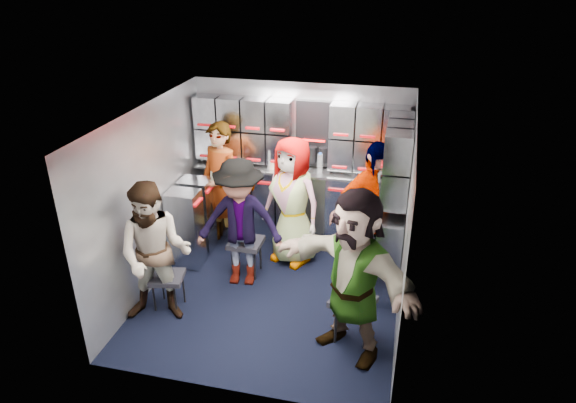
% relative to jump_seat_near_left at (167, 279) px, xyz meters
% --- Properties ---
extents(floor, '(3.00, 3.00, 0.00)m').
position_rel_jump_seat_near_left_xyz_m(floor, '(1.04, 0.49, -0.36)').
color(floor, black).
rests_on(floor, ground).
extents(wall_back, '(2.80, 0.04, 2.10)m').
position_rel_jump_seat_near_left_xyz_m(wall_back, '(1.04, 1.99, 0.69)').
color(wall_back, '#8E929B').
rests_on(wall_back, ground).
extents(wall_left, '(0.04, 3.00, 2.10)m').
position_rel_jump_seat_near_left_xyz_m(wall_left, '(-0.36, 0.49, 0.69)').
color(wall_left, '#8E929B').
rests_on(wall_left, ground).
extents(wall_right, '(0.04, 3.00, 2.10)m').
position_rel_jump_seat_near_left_xyz_m(wall_right, '(2.44, 0.49, 0.69)').
color(wall_right, '#8E929B').
rests_on(wall_right, ground).
extents(ceiling, '(2.80, 3.00, 0.02)m').
position_rel_jump_seat_near_left_xyz_m(ceiling, '(1.04, 0.49, 1.74)').
color(ceiling, silver).
rests_on(ceiling, wall_back).
extents(cart_bank_back, '(2.68, 0.38, 0.99)m').
position_rel_jump_seat_near_left_xyz_m(cart_bank_back, '(1.04, 1.78, 0.14)').
color(cart_bank_back, '#9399A2').
rests_on(cart_bank_back, ground).
extents(cart_bank_left, '(0.38, 0.76, 0.99)m').
position_rel_jump_seat_near_left_xyz_m(cart_bank_left, '(-0.15, 1.05, 0.14)').
color(cart_bank_left, '#9399A2').
rests_on(cart_bank_left, ground).
extents(counter, '(2.68, 0.42, 0.03)m').
position_rel_jump_seat_near_left_xyz_m(counter, '(1.04, 1.78, 0.66)').
color(counter, '#B0B2B7').
rests_on(counter, cart_bank_back).
extents(locker_bank_back, '(2.68, 0.28, 0.82)m').
position_rel_jump_seat_near_left_xyz_m(locker_bank_back, '(1.04, 1.84, 1.13)').
color(locker_bank_back, '#9399A2').
rests_on(locker_bank_back, wall_back).
extents(locker_bank_right, '(0.28, 1.00, 0.82)m').
position_rel_jump_seat_near_left_xyz_m(locker_bank_right, '(2.29, 1.19, 1.13)').
color(locker_bank_right, '#9399A2').
rests_on(locker_bank_right, wall_right).
extents(right_cabinet, '(0.28, 1.20, 1.00)m').
position_rel_jump_seat_near_left_xyz_m(right_cabinet, '(2.29, 1.09, 0.14)').
color(right_cabinet, '#9399A2').
rests_on(right_cabinet, ground).
extents(coffee_niche, '(0.46, 0.16, 0.84)m').
position_rel_jump_seat_near_left_xyz_m(coffee_niche, '(1.22, 1.90, 1.11)').
color(coffee_niche, black).
rests_on(coffee_niche, wall_back).
extents(red_latch_strip, '(2.60, 0.02, 0.03)m').
position_rel_jump_seat_near_left_xyz_m(red_latch_strip, '(1.04, 1.58, 0.52)').
color(red_latch_strip, '#AD0A10').
rests_on(red_latch_strip, cart_bank_back).
extents(jump_seat_near_left, '(0.40, 0.38, 0.40)m').
position_rel_jump_seat_near_left_xyz_m(jump_seat_near_left, '(0.00, 0.00, 0.00)').
color(jump_seat_near_left, black).
rests_on(jump_seat_near_left, ground).
extents(jump_seat_mid_left, '(0.39, 0.37, 0.45)m').
position_rel_jump_seat_near_left_xyz_m(jump_seat_mid_left, '(0.63, 0.83, 0.04)').
color(jump_seat_mid_left, black).
rests_on(jump_seat_mid_left, ground).
extents(jump_seat_center, '(0.45, 0.44, 0.43)m').
position_rel_jump_seat_near_left_xyz_m(jump_seat_center, '(1.09, 1.46, 0.02)').
color(jump_seat_center, black).
rests_on(jump_seat_center, ground).
extents(jump_seat_mid_right, '(0.39, 0.37, 0.41)m').
position_rel_jump_seat_near_left_xyz_m(jump_seat_mid_right, '(2.07, 1.18, 0.01)').
color(jump_seat_mid_right, black).
rests_on(jump_seat_mid_right, ground).
extents(jump_seat_near_right, '(0.49, 0.48, 0.47)m').
position_rel_jump_seat_near_left_xyz_m(jump_seat_near_right, '(2.01, -0.05, 0.05)').
color(jump_seat_near_right, black).
rests_on(jump_seat_near_right, ground).
extents(attendant_standing, '(0.72, 0.61, 1.68)m').
position_rel_jump_seat_near_left_xyz_m(attendant_standing, '(0.12, 1.43, 0.49)').
color(attendant_standing, black).
rests_on(attendant_standing, ground).
extents(attendant_arc_a, '(0.86, 0.74, 1.55)m').
position_rel_jump_seat_near_left_xyz_m(attendant_arc_a, '(-0.00, -0.18, 0.42)').
color(attendant_arc_a, black).
rests_on(attendant_arc_a, ground).
extents(attendant_arc_b, '(1.05, 0.67, 1.55)m').
position_rel_jump_seat_near_left_xyz_m(attendant_arc_b, '(0.63, 0.65, 0.42)').
color(attendant_arc_b, black).
rests_on(attendant_arc_b, ground).
extents(attendant_arc_c, '(0.93, 0.78, 1.62)m').
position_rel_jump_seat_near_left_xyz_m(attendant_arc_c, '(1.09, 1.28, 0.45)').
color(attendant_arc_c, black).
rests_on(attendant_arc_c, ground).
extents(attendant_arc_d, '(1.10, 0.88, 1.74)m').
position_rel_jump_seat_near_left_xyz_m(attendant_arc_d, '(2.07, 1.00, 0.51)').
color(attendant_arc_d, black).
rests_on(attendant_arc_d, ground).
extents(attendant_arc_e, '(1.62, 1.27, 1.72)m').
position_rel_jump_seat_near_left_xyz_m(attendant_arc_e, '(2.01, -0.23, 0.50)').
color(attendant_arc_e, black).
rests_on(attendant_arc_e, ground).
extents(bottle_left, '(0.06, 0.06, 0.27)m').
position_rel_jump_seat_near_left_xyz_m(bottle_left, '(0.84, 1.73, 0.81)').
color(bottle_left, white).
rests_on(bottle_left, counter).
extents(bottle_mid, '(0.07, 0.07, 0.25)m').
position_rel_jump_seat_near_left_xyz_m(bottle_mid, '(0.69, 1.73, 0.80)').
color(bottle_mid, white).
rests_on(bottle_mid, counter).
extents(bottle_right, '(0.07, 0.07, 0.24)m').
position_rel_jump_seat_near_left_xyz_m(bottle_right, '(1.34, 1.73, 0.80)').
color(bottle_right, white).
rests_on(bottle_right, counter).
extents(cup_left, '(0.08, 0.08, 0.10)m').
position_rel_jump_seat_near_left_xyz_m(cup_left, '(0.73, 1.72, 0.72)').
color(cup_left, tan).
rests_on(cup_left, counter).
extents(cup_right, '(0.07, 0.07, 0.11)m').
position_rel_jump_seat_near_left_xyz_m(cup_right, '(2.29, 1.72, 0.73)').
color(cup_right, tan).
rests_on(cup_right, counter).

